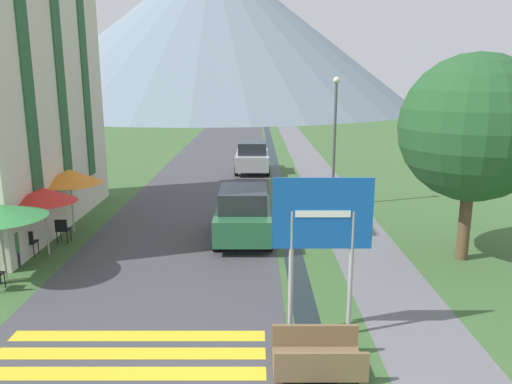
% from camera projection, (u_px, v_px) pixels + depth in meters
% --- Properties ---
extents(ground_plane, '(160.00, 160.00, 0.00)m').
position_uv_depth(ground_plane, '(254.00, 182.00, 26.65)').
color(ground_plane, '#3D6033').
extents(road, '(6.40, 60.00, 0.01)m').
position_uv_depth(road, '(220.00, 154.00, 36.39)').
color(road, '#424247').
rests_on(road, ground_plane).
extents(footpath, '(2.20, 60.00, 0.01)m').
position_uv_depth(footpath, '(303.00, 154.00, 36.41)').
color(footpath, slate).
rests_on(footpath, ground_plane).
extents(drainage_channel, '(0.60, 60.00, 0.00)m').
position_uv_depth(drainage_channel, '(271.00, 154.00, 36.40)').
color(drainage_channel, black).
rests_on(drainage_channel, ground_plane).
extents(crosswalk_marking, '(5.44, 1.84, 0.01)m').
position_uv_depth(crosswalk_marking, '(129.00, 354.00, 10.02)').
color(crosswalk_marking, yellow).
rests_on(crosswalk_marking, ground_plane).
extents(mountain_distant, '(70.96, 70.96, 26.91)m').
position_uv_depth(mountain_distant, '(212.00, 31.00, 87.19)').
color(mountain_distant, slate).
rests_on(mountain_distant, ground_plane).
extents(road_sign, '(2.06, 0.11, 3.46)m').
position_uv_depth(road_sign, '(321.00, 230.00, 10.28)').
color(road_sign, '#9E9EA3').
rests_on(road_sign, ground_plane).
extents(footbridge, '(1.70, 1.10, 0.65)m').
position_uv_depth(footbridge, '(317.00, 358.00, 9.45)').
color(footbridge, brown).
rests_on(footbridge, ground_plane).
extents(parked_car_near, '(1.93, 3.86, 1.82)m').
position_uv_depth(parked_car_near, '(242.00, 214.00, 16.95)').
color(parked_car_near, '#28663D').
rests_on(parked_car_near, ground_plane).
extents(parked_car_far, '(1.98, 3.86, 1.82)m').
position_uv_depth(parked_car_far, '(251.00, 157.00, 29.21)').
color(parked_car_far, '#B2B2B7').
rests_on(parked_car_far, ground_plane).
extents(cafe_chair_middle, '(0.40, 0.40, 0.85)m').
position_uv_depth(cafe_chair_middle, '(27.00, 241.00, 15.35)').
color(cafe_chair_middle, black).
rests_on(cafe_chair_middle, ground_plane).
extents(cafe_chair_far_left, '(0.40, 0.40, 0.85)m').
position_uv_depth(cafe_chair_far_left, '(61.00, 229.00, 16.62)').
color(cafe_chair_far_left, black).
rests_on(cafe_chair_far_left, ground_plane).
extents(cafe_umbrella_middle_red, '(1.99, 1.99, 2.15)m').
position_uv_depth(cafe_umbrella_middle_red, '(42.00, 195.00, 15.22)').
color(cafe_umbrella_middle_red, '#B7B2A8').
rests_on(cafe_umbrella_middle_red, ground_plane).
extents(cafe_umbrella_rear_orange, '(2.25, 2.25, 2.29)m').
position_uv_depth(cafe_umbrella_rear_orange, '(68.00, 177.00, 17.53)').
color(cafe_umbrella_rear_orange, '#B7B2A8').
rests_on(cafe_umbrella_rear_orange, ground_plane).
extents(person_seated_near, '(0.32, 0.32, 1.25)m').
position_uv_depth(person_seated_near, '(11.00, 245.00, 14.46)').
color(person_seated_near, '#282833').
rests_on(person_seated_near, ground_plane).
extents(streetlamp, '(0.28, 0.28, 5.47)m').
position_uv_depth(streetlamp, '(333.00, 131.00, 20.99)').
color(streetlamp, '#515156').
rests_on(streetlamp, ground_plane).
extents(tree_by_path, '(4.29, 4.29, 6.16)m').
position_uv_depth(tree_by_path, '(472.00, 128.00, 14.44)').
color(tree_by_path, brown).
rests_on(tree_by_path, ground_plane).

